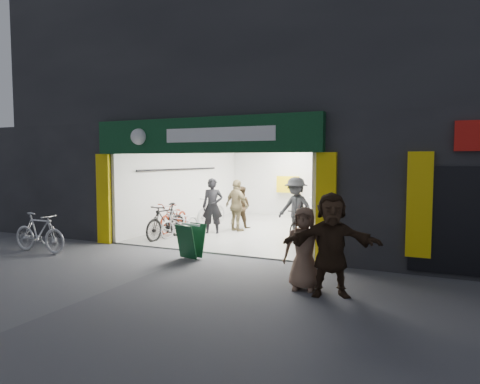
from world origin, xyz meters
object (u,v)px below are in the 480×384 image
Objects in this scene: bike_right_front at (299,224)px; pedestrian_near at (304,248)px; parked_bike at (39,233)px; sandwich_board at (191,240)px; bike_left_front at (180,223)px.

bike_right_front is 1.07× the size of pedestrian_near.
parked_bike is 4.13m from sandwich_board.
bike_left_front reaches higher than sandwich_board.
parked_bike is 7.22m from pedestrian_near.
pedestrian_near is 3.48m from sandwich_board.
bike_left_front is 3.08m from sandwich_board.
parked_bike reaches higher than bike_left_front.
bike_right_front is 4.91m from pedestrian_near.
pedestrian_near is (1.50, -4.67, 0.28)m from bike_right_front.
pedestrian_near reaches higher than bike_right_front.
bike_right_front is at bearing 75.59° from sandwich_board.
bike_left_front is 3.73m from bike_right_front.
sandwich_board is (3.99, 1.05, -0.06)m from parked_bike.
sandwich_board is at bearing -114.09° from bike_right_front.
sandwich_board is (-3.23, 1.26, -0.32)m from pedestrian_near.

